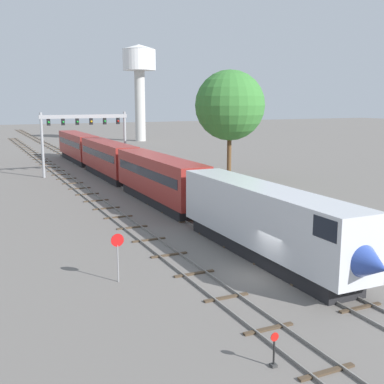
% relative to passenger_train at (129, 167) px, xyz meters
% --- Properties ---
extents(ground_plane, '(400.00, 400.00, 0.00)m').
position_rel_passenger_train_xyz_m(ground_plane, '(-2.00, -31.85, -2.60)').
color(ground_plane, slate).
extents(track_main, '(2.60, 200.00, 0.16)m').
position_rel_passenger_train_xyz_m(track_main, '(0.00, 28.15, -2.54)').
color(track_main, slate).
rests_on(track_main, ground).
extents(track_near, '(2.60, 160.00, 0.16)m').
position_rel_passenger_train_xyz_m(track_near, '(-5.50, 8.15, -2.54)').
color(track_near, slate).
rests_on(track_near, ground).
extents(passenger_train, '(3.04, 76.74, 4.80)m').
position_rel_passenger_train_xyz_m(passenger_train, '(0.00, 0.00, 0.00)').
color(passenger_train, silver).
rests_on(passenger_train, ground).
extents(signal_gantry, '(12.10, 0.49, 8.73)m').
position_rel_passenger_train_xyz_m(signal_gantry, '(-2.25, 12.67, 3.81)').
color(signal_gantry, '#999BA0').
rests_on(signal_gantry, ground).
extents(water_tower, '(8.36, 8.36, 23.92)m').
position_rel_passenger_train_xyz_m(water_tower, '(23.70, 64.56, 15.57)').
color(water_tower, beige).
rests_on(water_tower, ground).
extents(switch_stand, '(0.36, 0.24, 1.46)m').
position_rel_passenger_train_xyz_m(switch_stand, '(-7.10, -40.60, -2.09)').
color(switch_stand, black).
rests_on(switch_stand, ground).
extents(stop_sign, '(0.76, 0.08, 2.88)m').
position_rel_passenger_train_xyz_m(stop_sign, '(-10.00, -29.11, -0.73)').
color(stop_sign, gray).
rests_on(stop_sign, ground).
extents(trackside_tree_left, '(8.83, 8.83, 14.10)m').
position_rel_passenger_train_xyz_m(trackside_tree_left, '(13.24, -0.54, 7.07)').
color(trackside_tree_left, brown).
rests_on(trackside_tree_left, ground).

